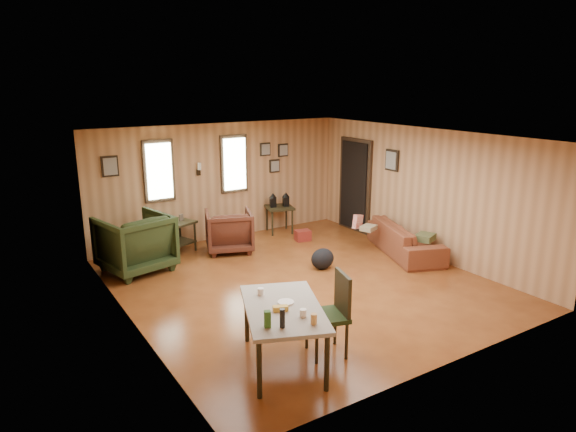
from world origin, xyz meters
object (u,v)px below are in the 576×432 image
side_table (279,205)px  recliner_green (135,240)px  sofa (406,234)px  recliner_brown (229,229)px  end_table (178,231)px  dining_table (283,312)px

side_table → recliner_green: bearing=-168.8°
sofa → side_table: 2.82m
recliner_brown → side_table: size_ratio=1.00×
recliner_brown → sofa: bearing=165.0°
side_table → sofa: bearing=-62.6°
recliner_brown → end_table: bearing=-9.5°
recliner_green → side_table: 3.40m
recliner_brown → recliner_green: size_ratio=0.80×
end_table → side_table: side_table is taller
end_table → side_table: 2.35m
end_table → dining_table: dining_table is taller
recliner_brown → recliner_green: 1.86m
recliner_green → end_table: 1.16m
recliner_green → recliner_brown: bearing=170.1°
side_table → dining_table: (-2.78, -4.64, 0.06)m
sofa → dining_table: (-4.08, -2.13, 0.27)m
end_table → recliner_green: bearing=-149.3°
side_table → dining_table: dining_table is taller
sofa → end_table: 4.38m
sofa → recliner_brown: bearing=75.8°
sofa → dining_table: size_ratio=1.23×
recliner_green → side_table: size_ratio=1.25×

